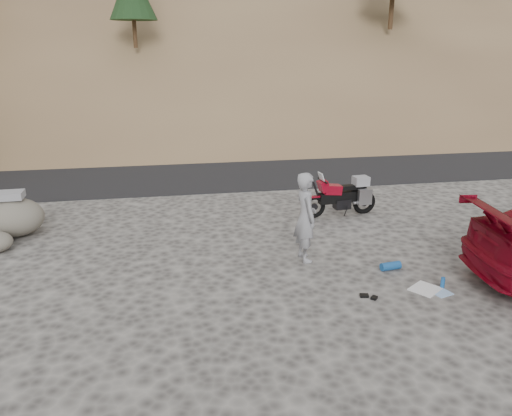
{
  "coord_description": "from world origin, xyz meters",
  "views": [
    {
      "loc": [
        -2.88,
        -9.02,
        4.27
      ],
      "look_at": [
        -1.11,
        0.87,
        1.0
      ],
      "focal_mm": 35.0,
      "sensor_mm": 36.0,
      "label": 1
    }
  ],
  "objects": [
    {
      "name": "ground",
      "position": [
        0.0,
        0.0,
        0.0
      ],
      "size": [
        140.0,
        140.0,
        0.0
      ],
      "primitive_type": "plane",
      "color": "#3E3B39",
      "rests_on": "ground"
    },
    {
      "name": "boulder",
      "position": [
        -6.54,
        2.83,
        0.47
      ],
      "size": [
        1.58,
        1.41,
        1.09
      ],
      "rotation": [
        0.0,
        0.0,
        -0.17
      ],
      "color": "#534F47",
      "rests_on": "ground"
    },
    {
      "name": "gear_glove_b",
      "position": [
        0.58,
        -1.61,
        0.02
      ],
      "size": [
        0.16,
        0.16,
        0.04
      ],
      "primitive_type": "cube",
      "rotation": [
        0.0,
        0.0,
        0.82
      ],
      "color": "black",
      "rests_on": "ground"
    },
    {
      "name": "gear_white_cloth",
      "position": [
        1.65,
        -1.43,
        0.01
      ],
      "size": [
        0.69,
        0.67,
        0.02
      ],
      "primitive_type": "cube",
      "rotation": [
        0.0,
        0.0,
        0.61
      ],
      "color": "white",
      "rests_on": "ground"
    },
    {
      "name": "man",
      "position": [
        -0.18,
        0.29,
        0.0
      ],
      "size": [
        0.5,
        0.72,
        1.87
      ],
      "primitive_type": "imported",
      "rotation": [
        0.0,
        0.0,
        1.65
      ],
      "color": "gray",
      "rests_on": "ground"
    },
    {
      "name": "gear_blue_cloth",
      "position": [
        1.88,
        -1.65,
        0.01
      ],
      "size": [
        0.38,
        0.32,
        0.01
      ],
      "primitive_type": "cube",
      "rotation": [
        0.0,
        0.0,
        0.29
      ],
      "color": "#98BFEC",
      "rests_on": "ground"
    },
    {
      "name": "motorcycle",
      "position": [
        1.59,
        2.89,
        0.52
      ],
      "size": [
        2.06,
        0.71,
        1.22
      ],
      "rotation": [
        0.0,
        0.0,
        0.1
      ],
      "color": "black",
      "rests_on": "ground"
    },
    {
      "name": "road",
      "position": [
        0.0,
        9.0,
        0.0
      ],
      "size": [
        120.0,
        7.0,
        0.05
      ],
      "primitive_type": "cube",
      "color": "black",
      "rests_on": "ground"
    },
    {
      "name": "gear_blue_mat",
      "position": [
        1.38,
        -0.52,
        0.08
      ],
      "size": [
        0.43,
        0.22,
        0.16
      ],
      "primitive_type": "cylinder",
      "rotation": [
        0.0,
        1.57,
        0.14
      ],
      "color": "#184D90",
      "rests_on": "ground"
    },
    {
      "name": "gear_bottle",
      "position": [
        1.99,
        -1.43,
        0.11
      ],
      "size": [
        0.1,
        0.1,
        0.21
      ],
      "primitive_type": "cylinder",
      "rotation": [
        0.0,
        0.0,
        0.41
      ],
      "color": "#184D90",
      "rests_on": "ground"
    },
    {
      "name": "gear_glove_a",
      "position": [
        0.44,
        -1.5,
        0.02
      ],
      "size": [
        0.17,
        0.14,
        0.04
      ],
      "primitive_type": "cube",
      "rotation": [
        0.0,
        0.0,
        -0.22
      ],
      "color": "black",
      "rests_on": "ground"
    }
  ]
}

